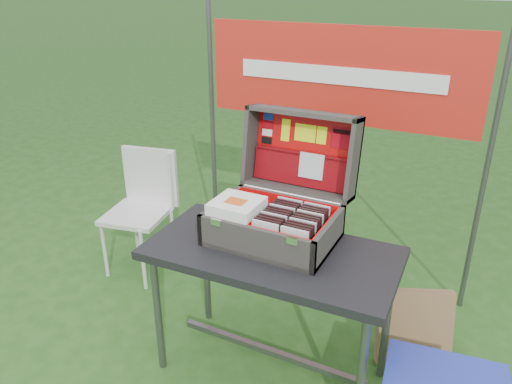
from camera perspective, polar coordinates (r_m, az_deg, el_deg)
The scene contains 91 objects.
ground at distance 2.62m, azimuth -0.76°, elevation -20.57°, with size 80.00×80.00×0.00m, color #214C17.
table at distance 2.44m, azimuth 1.73°, elevation -13.70°, with size 1.12×0.56×0.70m, color black, non-canonical shape.
table_top at distance 2.25m, azimuth 1.83°, elevation -7.03°, with size 1.12×0.56×0.04m, color black.
table_leg_fl at distance 2.52m, azimuth -11.15°, elevation -13.39°, with size 0.04×0.04×0.66m, color #59595B.
table_leg_fr at distance 2.17m, azimuth 11.85°, elevation -20.67°, with size 0.04×0.04×0.66m, color #59595B.
table_leg_bl at distance 2.81m, azimuth -5.67°, elevation -8.70°, with size 0.04×0.04×0.66m, color #59595B.
table_leg_br at distance 2.50m, azimuth 14.72°, elevation -14.07°, with size 0.04×0.04×0.66m, color #59595B.
table_brace at distance 2.58m, azimuth 1.66°, elevation -17.75°, with size 0.97×0.03×0.03m, color #59595B.
suitcase at distance 2.25m, azimuth 2.65°, elevation 1.12°, with size 0.56×0.56×0.53m, color #4A4641, non-canonical shape.
suitcase_base_bottom at distance 2.31m, azimuth 1.92°, elevation -5.23°, with size 0.56×0.40×0.02m, color #4A4641.
suitcase_base_wall_front at distance 2.13m, azimuth -0.23°, elevation -5.92°, with size 0.56×0.02×0.15m, color #4A4641.
suitcase_base_wall_back at distance 2.44m, azimuth 3.82°, elevation -1.99°, with size 0.56×0.02×0.15m, color #4A4641.
suitcase_base_wall_left at distance 2.40m, azimuth -3.88°, elevation -2.47°, with size 0.02×0.40×0.15m, color #4A4641.
suitcase_base_wall_right at distance 2.20m, azimuth 8.30°, elevation -5.26°, with size 0.02×0.40×0.15m, color #4A4641.
suitcase_liner_floor at distance 2.31m, azimuth 1.92°, elevation -4.92°, with size 0.51×0.35×0.01m, color red.
suitcase_latch_left at distance 2.17m, azimuth -4.59°, elevation -3.48°, with size 0.05×0.01×0.03m, color silver.
suitcase_latch_right at distance 2.03m, azimuth 4.16°, elevation -5.60°, with size 0.05×0.01×0.03m, color silver.
suitcase_hinge at distance 2.41m, azimuth 3.98°, elevation -0.29°, with size 0.02×0.02×0.50m, color silver.
suitcase_lid_back at distance 2.50m, azimuth 5.62°, elevation 4.80°, with size 0.56×0.40×0.02m, color #4A4641.
suitcase_lid_rim_far at distance 2.41m, azimuth 5.51°, elevation 8.98°, with size 0.56×0.02×0.15m, color #4A4641.
suitcase_lid_rim_near at distance 2.48m, azimuth 4.67°, elevation 0.33°, with size 0.56×0.02×0.15m, color #4A4641.
suitcase_lid_rim_left at distance 2.54m, azimuth -0.54°, elevation 5.51°, with size 0.02×0.40×0.15m, color #4A4641.
suitcase_lid_rim_right at distance 2.36m, azimuth 11.13°, elevation 3.55°, with size 0.02×0.40×0.15m, color #4A4641.
suitcase_lid_liner at distance 2.48m, azimuth 5.51°, elevation 4.75°, with size 0.51×0.35×0.01m, color red.
suitcase_liner_wall_front at distance 2.14m, azimuth -0.06°, elevation -5.50°, with size 0.51×0.01×0.13m, color red.
suitcase_liner_wall_back at distance 2.42m, azimuth 3.70°, elevation -1.88°, with size 0.51×0.01×0.13m, color red.
suitcase_liner_wall_left at distance 2.38m, azimuth -3.60°, elevation -2.30°, with size 0.01×0.35×0.13m, color red.
suitcase_liner_wall_right at distance 2.20m, azimuth 7.98°, elevation -4.93°, with size 0.01×0.35×0.13m, color red.
suitcase_lid_pocket at distance 2.48m, azimuth 5.14°, elevation 2.60°, with size 0.49×0.16×0.03m, color maroon.
suitcase_pocket_edge at distance 2.46m, azimuth 5.26°, elevation 4.38°, with size 0.48×0.02×0.02m, color maroon.
suitcase_pocket_cd at distance 2.44m, azimuth 6.35°, elevation 2.97°, with size 0.12×0.12×0.01m, color silver.
lid_sticker_cc_a at distance 2.53m, azimuth 1.43°, elevation 8.60°, with size 0.05×0.03×0.00m, color #1933B2.
lid_sticker_cc_b at distance 2.54m, azimuth 1.36°, elevation 7.70°, with size 0.05×0.03×0.00m, color #A50612.
lid_sticker_cc_c at distance 2.54m, azimuth 1.29°, elevation 6.81°, with size 0.05×0.03×0.00m, color white.
lid_sticker_cc_d at distance 2.55m, azimuth 1.22°, elevation 5.93°, with size 0.05×0.03×0.00m, color black.
lid_card_neon_tall at distance 2.50m, azimuth 3.41°, elevation 7.07°, with size 0.04×0.11×0.00m, color #DEEE16.
lid_card_neon_main at distance 2.46m, azimuth 5.65°, elevation 6.73°, with size 0.11×0.08×0.00m, color #DEEE16.
lid_card_neon_small at distance 2.43m, azimuth 7.51°, elevation 6.43°, with size 0.05×0.08×0.00m, color #DEEE16.
lid_sticker_band at distance 2.41m, azimuth 9.76°, elevation 6.08°, with size 0.10×0.10×0.00m, color #A50612.
lid_sticker_band_bar at distance 2.40m, azimuth 9.84°, elevation 6.78°, with size 0.09×0.02×0.00m, color black.
cd_left_0 at distance 2.14m, azimuth 1.05°, elevation -5.15°, with size 0.12×0.01×0.14m, color silver.
cd_left_1 at distance 2.15m, azimuth 1.30°, elevation -4.89°, with size 0.12×0.01×0.14m, color black.
cd_left_2 at distance 2.17m, azimuth 1.56°, elevation -4.65°, with size 0.12×0.01×0.14m, color black.
cd_left_3 at distance 2.19m, azimuth 1.81°, elevation -4.40°, with size 0.12×0.01×0.14m, color black.
cd_left_4 at distance 2.21m, azimuth 2.05°, elevation -4.16°, with size 0.12×0.01×0.14m, color silver.
cd_left_5 at distance 2.22m, azimuth 2.29°, elevation -3.92°, with size 0.12×0.01×0.14m, color black.
cd_left_6 at distance 2.24m, azimuth 2.53°, elevation -3.69°, with size 0.12×0.01×0.14m, color black.
cd_left_7 at distance 2.26m, azimuth 2.76°, elevation -3.46°, with size 0.12×0.01×0.14m, color black.
cd_left_8 at distance 2.28m, azimuth 2.99°, elevation -3.24°, with size 0.12×0.01×0.14m, color silver.
cd_left_9 at distance 2.30m, azimuth 3.21°, elevation -3.01°, with size 0.12×0.01×0.14m, color black.
cd_left_10 at distance 2.31m, azimuth 3.43°, elevation -2.79°, with size 0.12×0.01×0.14m, color black.
cd_left_11 at distance 2.33m, azimuth 3.65°, elevation -2.58°, with size 0.12×0.01×0.14m, color black.
cd_left_12 at distance 2.35m, azimuth 3.87°, elevation -2.37°, with size 0.12×0.01×0.14m, color silver.
cd_right_0 at distance 2.09m, azimuth 4.38°, elevation -5.94°, with size 0.12×0.01×0.14m, color silver.
cd_right_1 at distance 2.11m, azimuth 4.62°, elevation -5.68°, with size 0.12×0.01×0.14m, color black.
cd_right_2 at distance 2.12m, azimuth 4.85°, elevation -5.42°, with size 0.12×0.01×0.14m, color black.
cd_right_3 at distance 2.14m, azimuth 5.07°, elevation -5.16°, with size 0.12×0.01×0.14m, color black.
cd_right_4 at distance 2.16m, azimuth 5.30°, elevation -4.91°, with size 0.12×0.01×0.14m, color silver.
cd_right_5 at distance 2.18m, azimuth 5.51°, elevation -4.66°, with size 0.12×0.01×0.14m, color black.
cd_right_6 at distance 2.20m, azimuth 5.73°, elevation -4.41°, with size 0.12×0.01×0.14m, color black.
cd_right_7 at distance 2.21m, azimuth 5.94°, elevation -4.17°, with size 0.12×0.01×0.14m, color black.
cd_right_8 at distance 2.23m, azimuth 6.14°, elevation -3.93°, with size 0.12×0.01×0.14m, color silver.
cd_right_9 at distance 2.25m, azimuth 6.35°, elevation -3.70°, with size 0.12×0.01×0.14m, color black.
cd_right_10 at distance 2.27m, azimuth 6.55°, elevation -3.47°, with size 0.12×0.01×0.14m, color black.
cd_right_11 at distance 2.29m, azimuth 6.74°, elevation -3.24°, with size 0.12×0.01×0.14m, color black.
cd_right_12 at distance 2.31m, azimuth 6.94°, elevation -3.02°, with size 0.12×0.01×0.14m, color silver.
songbook_0 at distance 2.25m, azimuth -2.19°, elevation -2.09°, with size 0.21×0.21×0.01m, color white.
songbook_1 at distance 2.24m, azimuth -2.19°, elevation -1.98°, with size 0.21×0.21×0.01m, color white.
songbook_2 at distance 2.24m, azimuth -2.19°, elevation -1.86°, with size 0.21×0.21×0.01m, color white.
songbook_3 at distance 2.24m, azimuth -2.19°, elevation -1.75°, with size 0.21×0.21×0.01m, color white.
songbook_4 at distance 2.24m, azimuth -2.20°, elevation -1.63°, with size 0.21×0.21×0.01m, color white.
songbook_5 at distance 2.24m, azimuth -2.20°, elevation -1.52°, with size 0.21×0.21×0.01m, color white.
songbook_6 at distance 2.23m, azimuth -2.20°, elevation -1.40°, with size 0.21×0.21×0.01m, color white.
songbook_7 at distance 2.23m, azimuth -2.20°, elevation -1.29°, with size 0.21×0.21×0.01m, color white.
songbook_8 at distance 2.23m, azimuth -2.20°, elevation -1.17°, with size 0.21×0.21×0.01m, color white.
songbook_9 at distance 2.23m, azimuth -2.21°, elevation -1.05°, with size 0.21×0.21×0.01m, color white.
songbook_graphic at distance 2.22m, azimuth -2.33°, elevation -1.06°, with size 0.09×0.07×0.00m, color #D85919.
chair at distance 3.28m, azimuth -13.51°, elevation -2.69°, with size 0.37×0.40×0.81m, color silver, non-canonical shape.
chair_seat at distance 3.28m, azimuth -13.53°, elevation -2.55°, with size 0.37×0.37×0.03m, color silver.
chair_backrest at distance 3.32m, azimuth -11.95°, elevation 1.77°, with size 0.37×0.03×0.39m, color silver.
chair_leg_fl at distance 3.37m, azimuth -16.94°, elevation -6.18°, with size 0.02×0.02×0.41m, color silver.
chair_leg_fr at distance 3.18m, azimuth -12.78°, elevation -7.59°, with size 0.02×0.02×0.41m, color silver.
chair_leg_bl at distance 3.57m, azimuth -13.56°, elevation -4.02°, with size 0.02×0.02×0.41m, color silver.
chair_leg_br at distance 3.39m, azimuth -9.47°, elevation -5.20°, with size 0.02×0.02×0.41m, color silver.
chair_upright_left at distance 3.42m, azimuth -14.00°, elevation 2.06°, with size 0.02×0.02×0.39m, color silver.
chair_upright_right at distance 3.23m, azimuth -9.75°, elevation 1.16°, with size 0.02×0.02×0.39m, color silver.
cardboard_box at distance 2.72m, azimuth 17.64°, elevation -14.52°, with size 0.37×0.06×0.39m, color brown.
banner_post_left at distance 3.40m, azimuth -4.95°, elevation 6.91°, with size 0.03×0.03×1.70m, color #59595B.
banner_post_right at distance 2.92m, azimuth 24.76°, elevation 1.91°, with size 0.03×0.03×1.70m, color #59595B.
banner at distance 2.93m, azimuth 9.32°, elevation 13.04°, with size 1.60×0.01×0.55m, color red.
banner_text at distance 2.92m, azimuth 9.24°, elevation 13.00°, with size 1.20×0.00×0.10m, color white.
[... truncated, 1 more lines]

